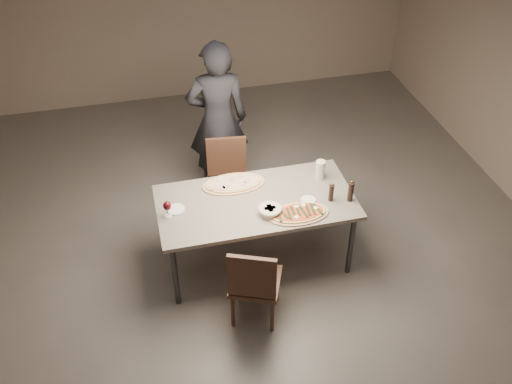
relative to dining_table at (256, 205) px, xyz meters
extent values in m
plane|color=#5D5650|center=(0.00, 0.00, -0.69)|extent=(7.00, 7.00, 0.00)
cube|color=slate|center=(0.00, 0.00, 0.04)|extent=(1.80, 0.90, 0.04)
cylinder|color=#333335|center=(-0.82, -0.37, -0.34)|extent=(0.05, 0.05, 0.71)
cylinder|color=#333335|center=(0.82, -0.37, -0.34)|extent=(0.05, 0.05, 0.71)
cylinder|color=#333335|center=(-0.82, 0.37, -0.34)|extent=(0.05, 0.05, 0.71)
cylinder|color=#333335|center=(0.82, 0.37, -0.34)|extent=(0.05, 0.05, 0.71)
ellipsoid|color=white|center=(0.28, -0.35, 0.10)|extent=(0.05, 0.05, 0.01)
ellipsoid|color=white|center=(0.32, -0.21, 0.10)|extent=(0.05, 0.05, 0.01)
ellipsoid|color=white|center=(0.48, -0.27, 0.10)|extent=(0.05, 0.05, 0.01)
ellipsoid|color=white|center=(0.39, -0.20, 0.10)|extent=(0.05, 0.05, 0.01)
cube|color=#223215|center=(0.14, -0.29, 0.09)|extent=(0.03, 0.16, 0.01)
cube|color=#223215|center=(0.18, -0.27, 0.09)|extent=(0.06, 0.16, 0.01)
cube|color=#223215|center=(0.23, -0.29, 0.09)|extent=(0.03, 0.16, 0.01)
cube|color=#223215|center=(0.27, -0.27, 0.09)|extent=(0.02, 0.16, 0.01)
cube|color=#223215|center=(0.32, -0.26, 0.09)|extent=(0.03, 0.16, 0.01)
cube|color=#223215|center=(0.36, -0.30, 0.09)|extent=(0.05, 0.16, 0.01)
cube|color=#223215|center=(0.41, -0.28, 0.09)|extent=(0.03, 0.16, 0.01)
cube|color=#223215|center=(0.45, -0.28, 0.09)|extent=(0.03, 0.16, 0.01)
cube|color=#223215|center=(0.49, -0.28, 0.09)|extent=(0.05, 0.16, 0.01)
cylinder|color=#DF9689|center=(-0.28, 0.21, 0.09)|extent=(0.07, 0.07, 0.00)
cylinder|color=#DF9689|center=(-0.15, 0.32, 0.09)|extent=(0.07, 0.07, 0.00)
cylinder|color=#DF9689|center=(-0.02, 0.27, 0.09)|extent=(0.07, 0.07, 0.00)
cylinder|color=#DF9689|center=(-0.34, 0.23, 0.09)|extent=(0.07, 0.07, 0.00)
cylinder|color=#DF9689|center=(-0.06, 0.22, 0.09)|extent=(0.07, 0.07, 0.00)
cylinder|color=#DF9689|center=(-0.06, 0.35, 0.09)|extent=(0.07, 0.07, 0.00)
cylinder|color=#DF9689|center=(-0.23, 0.22, 0.09)|extent=(0.07, 0.07, 0.00)
cylinder|color=#DF9689|center=(-0.31, 0.35, 0.09)|extent=(0.07, 0.07, 0.00)
cylinder|color=beige|center=(0.08, -0.21, 0.09)|extent=(0.18, 0.18, 0.07)
torus|color=beige|center=(0.08, -0.21, 0.12)|extent=(0.21, 0.21, 0.03)
cube|color=#97633D|center=(0.10, -0.21, 0.11)|extent=(0.06, 0.05, 0.04)
cube|color=#97633D|center=(0.08, -0.18, 0.11)|extent=(0.05, 0.06, 0.04)
cube|color=#97633D|center=(0.05, -0.21, 0.11)|extent=(0.06, 0.05, 0.04)
cube|color=#97633D|center=(0.08, -0.23, 0.11)|extent=(0.05, 0.06, 0.04)
cylinder|color=white|center=(0.46, -0.12, 0.06)|extent=(0.14, 0.14, 0.02)
cylinder|color=#A2AF40|center=(0.46, -0.12, 0.07)|extent=(0.09, 0.09, 0.00)
cylinder|color=black|center=(0.83, -0.20, 0.15)|extent=(0.05, 0.05, 0.18)
cylinder|color=black|center=(0.83, -0.20, 0.25)|extent=(0.06, 0.06, 0.02)
sphere|color=gold|center=(0.83, -0.20, 0.27)|extent=(0.02, 0.02, 0.02)
cylinder|color=black|center=(0.66, -0.16, 0.14)|extent=(0.04, 0.04, 0.16)
cylinder|color=black|center=(0.66, -0.16, 0.22)|extent=(0.05, 0.05, 0.02)
sphere|color=gold|center=(0.66, -0.16, 0.24)|extent=(0.02, 0.02, 0.02)
cylinder|color=silver|center=(0.67, 0.19, 0.15)|extent=(0.09, 0.09, 0.19)
cylinder|color=silver|center=(-0.80, -0.03, 0.06)|extent=(0.06, 0.06, 0.01)
cylinder|color=silver|center=(-0.80, -0.03, 0.10)|extent=(0.01, 0.01, 0.08)
ellipsoid|color=#440911|center=(-0.80, -0.03, 0.18)|extent=(0.07, 0.07, 0.09)
cylinder|color=white|center=(-0.73, 0.04, 0.06)|extent=(0.16, 0.16, 0.01)
cube|color=#42281B|center=(-0.16, -0.65, -0.28)|extent=(0.54, 0.54, 0.04)
cylinder|color=#42281B|center=(-0.39, -0.75, -0.50)|extent=(0.03, 0.03, 0.39)
cylinder|color=#42281B|center=(-0.07, -0.88, -0.50)|extent=(0.03, 0.03, 0.39)
cylinder|color=#42281B|center=(-0.26, -0.43, -0.50)|extent=(0.03, 0.03, 0.39)
cylinder|color=#42281B|center=(0.06, -0.56, -0.50)|extent=(0.03, 0.03, 0.39)
cube|color=#42281B|center=(-0.24, -0.83, -0.03)|extent=(0.38, 0.19, 0.44)
cube|color=#42281B|center=(-0.13, 0.66, -0.27)|extent=(0.48, 0.48, 0.04)
cylinder|color=#42281B|center=(0.07, 0.81, -0.49)|extent=(0.03, 0.03, 0.40)
cylinder|color=#42281B|center=(-0.28, 0.85, -0.49)|extent=(0.03, 0.03, 0.40)
cylinder|color=#42281B|center=(0.02, 0.46, -0.49)|extent=(0.03, 0.03, 0.40)
cylinder|color=#42281B|center=(-0.32, 0.51, -0.49)|extent=(0.03, 0.03, 0.40)
cube|color=#42281B|center=(-0.11, 0.85, -0.01)|extent=(0.41, 0.09, 0.45)
imported|color=black|center=(-0.12, 1.24, 0.19)|extent=(0.68, 0.47, 1.78)
camera|label=1|loc=(-0.95, -3.89, 3.34)|focal=40.00mm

